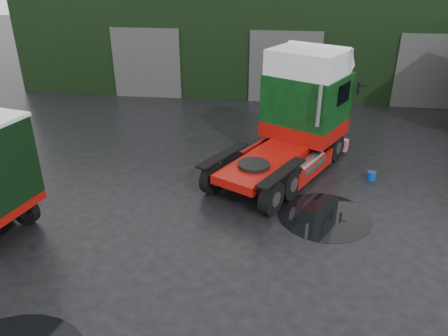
# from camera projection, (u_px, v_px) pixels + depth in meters

# --- Properties ---
(ground) EXTENTS (100.00, 100.00, 0.00)m
(ground) POSITION_uv_depth(u_px,v_px,m) (211.00, 238.00, 13.18)
(ground) COLOR black
(warehouse) EXTENTS (32.40, 12.40, 6.30)m
(warehouse) POSITION_uv_depth(u_px,v_px,m) (286.00, 30.00, 29.37)
(warehouse) COLOR black
(warehouse) RESTS_ON ground
(hero_tractor) EXTENTS (6.26, 7.97, 4.58)m
(hero_tractor) POSITION_uv_depth(u_px,v_px,m) (281.00, 119.00, 15.96)
(hero_tractor) COLOR black
(hero_tractor) RESTS_ON ground
(wash_bucket) EXTENTS (0.44, 0.44, 0.31)m
(wash_bucket) POSITION_uv_depth(u_px,v_px,m) (371.00, 176.00, 16.57)
(wash_bucket) COLOR #0730A2
(wash_bucket) RESTS_ON ground
(tree_back_b) EXTENTS (4.40, 4.40, 7.50)m
(tree_back_b) POSITION_uv_depth(u_px,v_px,m) (382.00, 6.00, 37.08)
(tree_back_b) COLOR black
(tree_back_b) RESTS_ON ground
(puddle_1) EXTENTS (3.07, 3.07, 0.01)m
(puddle_1) POSITION_uv_depth(u_px,v_px,m) (324.00, 216.00, 14.29)
(puddle_1) COLOR black
(puddle_1) RESTS_ON ground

